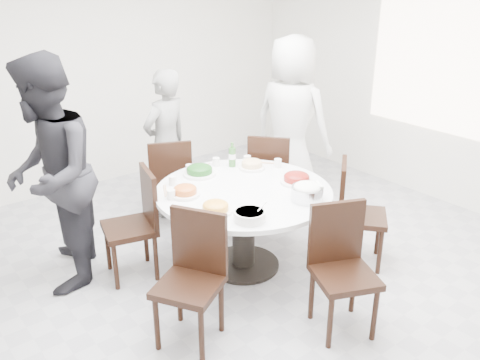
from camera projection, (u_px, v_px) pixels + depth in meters
floor at (239, 295)px, 4.17m from camera, size 6.00×6.00×0.01m
wall_back at (76, 71)px, 5.80m from camera, size 6.00×0.01×2.80m
wall_right at (461, 79)px, 5.36m from camera, size 0.01×6.00×2.80m
window at (462, 70)px, 5.31m from camera, size 0.04×2.20×1.40m
dining_table at (244, 229)px, 4.44m from camera, size 1.50×1.50×0.75m
chair_ne at (270, 175)px, 5.34m from camera, size 0.59×0.59×0.95m
chair_n at (169, 181)px, 5.18m from camera, size 0.55×0.55×0.95m
chair_nw at (129, 226)px, 4.27m from camera, size 0.51×0.51×0.95m
chair_sw at (188, 283)px, 3.49m from camera, size 0.58×0.58×0.95m
chair_s at (345, 273)px, 3.60m from camera, size 0.55×0.55×0.95m
chair_se at (362, 214)px, 4.47m from camera, size 0.59×0.59×0.95m
diner_right at (291, 122)px, 5.56m from camera, size 0.84×1.05×1.87m
diner_middle at (166, 144)px, 5.31m from camera, size 0.64×0.50×1.57m
diner_left at (50, 176)px, 4.01m from camera, size 1.07×1.16×1.92m
dish_greens at (200, 171)px, 4.58m from camera, size 0.30×0.30×0.08m
dish_pale at (252, 165)px, 4.73m from camera, size 0.25×0.25×0.07m
dish_orange at (185, 192)px, 4.16m from camera, size 0.24×0.24×0.07m
dish_redbrown at (297, 179)px, 4.41m from camera, size 0.29×0.29×0.07m
dish_tofu at (216, 209)px, 3.87m from camera, size 0.26×0.26×0.07m
rice_bowl at (307, 194)px, 4.08m from camera, size 0.26×0.26×0.11m
soup_bowl at (250, 216)px, 3.75m from camera, size 0.24×0.24×0.07m
beverage_bottle at (232, 155)px, 4.76m from camera, size 0.07×0.07×0.23m
tea_cups at (205, 165)px, 4.71m from camera, size 0.07×0.07×0.08m
chopsticks at (201, 168)px, 4.76m from camera, size 0.24×0.04×0.01m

